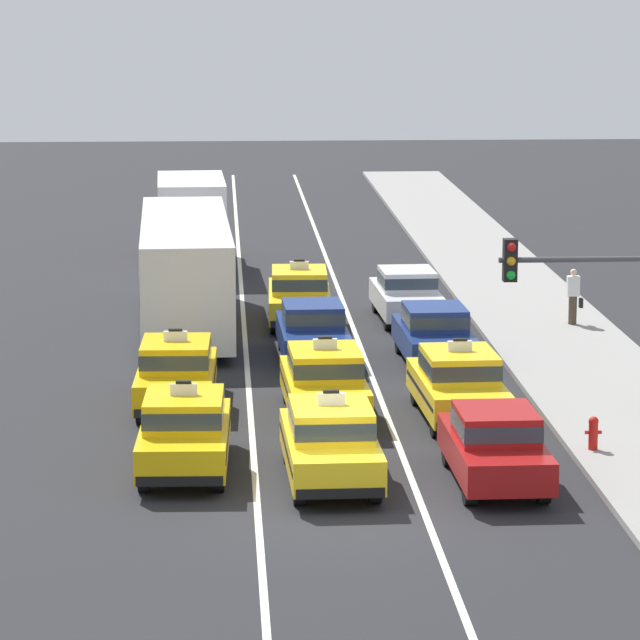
% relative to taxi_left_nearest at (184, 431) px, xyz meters
% --- Properties ---
extents(ground_plane, '(160.00, 160.00, 0.00)m').
position_rel_taxi_left_nearest_xyz_m(ground_plane, '(3.05, -3.09, -0.88)').
color(ground_plane, '#232326').
extents(lane_stripe_left_center, '(0.14, 80.00, 0.01)m').
position_rel_taxi_left_nearest_xyz_m(lane_stripe_left_center, '(1.45, 16.91, -0.87)').
color(lane_stripe_left_center, silver).
rests_on(lane_stripe_left_center, ground).
extents(lane_stripe_center_right, '(0.14, 80.00, 0.01)m').
position_rel_taxi_left_nearest_xyz_m(lane_stripe_center_right, '(4.65, 16.91, -0.87)').
color(lane_stripe_center_right, silver).
rests_on(lane_stripe_center_right, ground).
extents(sidewalk_curb, '(4.00, 90.00, 0.15)m').
position_rel_taxi_left_nearest_xyz_m(sidewalk_curb, '(10.25, 11.91, -0.80)').
color(sidewalk_curb, gray).
rests_on(sidewalk_curb, ground).
extents(taxi_left_nearest, '(1.94, 4.61, 1.96)m').
position_rel_taxi_left_nearest_xyz_m(taxi_left_nearest, '(0.00, 0.00, 0.00)').
color(taxi_left_nearest, black).
rests_on(taxi_left_nearest, ground).
extents(taxi_left_second, '(1.93, 4.60, 1.96)m').
position_rel_taxi_left_nearest_xyz_m(taxi_left_second, '(-0.30, 5.58, 0.00)').
color(taxi_left_second, black).
rests_on(taxi_left_second, ground).
extents(bus_left_third, '(2.84, 11.27, 3.22)m').
position_rel_taxi_left_nearest_xyz_m(bus_left_third, '(-0.25, 15.41, 0.94)').
color(bus_left_third, black).
rests_on(bus_left_third, ground).
extents(box_truck_left_fourth, '(2.47, 7.03, 3.27)m').
position_rel_taxi_left_nearest_xyz_m(box_truck_left_fourth, '(-0.25, 26.64, 0.90)').
color(box_truck_left_fourth, black).
rests_on(box_truck_left_fourth, ground).
extents(taxi_center_nearest, '(1.92, 4.60, 1.96)m').
position_rel_taxi_left_nearest_xyz_m(taxi_center_nearest, '(2.97, -1.02, 0.00)').
color(taxi_center_nearest, black).
rests_on(taxi_center_nearest, ground).
extents(taxi_center_second, '(1.94, 4.61, 1.96)m').
position_rel_taxi_left_nearest_xyz_m(taxi_center_second, '(3.17, 4.46, 0.00)').
color(taxi_center_second, black).
rests_on(taxi_center_second, ground).
extents(sedan_center_third, '(1.86, 4.34, 1.58)m').
position_rel_taxi_left_nearest_xyz_m(sedan_center_third, '(3.23, 10.83, -0.03)').
color(sedan_center_third, black).
rests_on(sedan_center_third, ground).
extents(taxi_center_fourth, '(1.94, 4.61, 1.96)m').
position_rel_taxi_left_nearest_xyz_m(taxi_center_fourth, '(3.09, 15.99, 0.00)').
color(taxi_center_fourth, black).
rests_on(taxi_center_fourth, ground).
extents(sedan_right_nearest, '(1.83, 4.33, 1.58)m').
position_rel_taxi_left_nearest_xyz_m(sedan_right_nearest, '(6.29, -1.31, -0.03)').
color(sedan_right_nearest, black).
rests_on(sedan_right_nearest, ground).
extents(taxi_right_second, '(1.96, 4.62, 1.96)m').
position_rel_taxi_left_nearest_xyz_m(taxi_right_second, '(6.26, 4.05, 0.00)').
color(taxi_right_second, black).
rests_on(taxi_right_second, ground).
extents(sedan_right_third, '(1.88, 4.35, 1.58)m').
position_rel_taxi_left_nearest_xyz_m(sedan_right_third, '(6.43, 10.19, -0.03)').
color(sedan_right_third, black).
rests_on(sedan_right_third, ground).
extents(sedan_right_fourth, '(1.91, 4.36, 1.58)m').
position_rel_taxi_left_nearest_xyz_m(sedan_right_fourth, '(6.33, 16.29, -0.03)').
color(sedan_right_fourth, black).
rests_on(sedan_right_fourth, ground).
extents(pedestrian_mid_block, '(0.47, 0.24, 1.63)m').
position_rel_taxi_left_nearest_xyz_m(pedestrian_mid_block, '(11.06, 14.76, 0.09)').
color(pedestrian_mid_block, '#473828').
rests_on(pedestrian_mid_block, sidewalk_curb).
extents(fire_hydrant, '(0.36, 0.22, 0.73)m').
position_rel_taxi_left_nearest_xyz_m(fire_hydrant, '(8.73, 0.72, -0.33)').
color(fire_hydrant, red).
rests_on(fire_hydrant, sidewalk_curb).
extents(traffic_light_pole, '(2.87, 0.33, 5.58)m').
position_rel_taxi_left_nearest_xyz_m(traffic_light_pole, '(7.53, -5.07, 2.94)').
color(traffic_light_pole, '#47474C').
rests_on(traffic_light_pole, ground).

